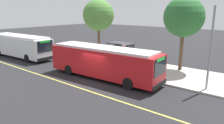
# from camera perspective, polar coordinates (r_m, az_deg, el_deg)

# --- Properties ---
(ground_plane) EXTENTS (120.00, 120.00, 0.00)m
(ground_plane) POSITION_cam_1_polar(r_m,az_deg,el_deg) (19.57, -4.19, -4.97)
(ground_plane) COLOR #232326
(sidewalk_curb) EXTENTS (44.00, 6.40, 0.15)m
(sidewalk_curb) POSITION_cam_1_polar(r_m,az_deg,el_deg) (24.06, 5.65, -1.24)
(sidewalk_curb) COLOR #B7B2A8
(sidewalk_curb) RESTS_ON ground_plane
(lane_stripe_center) EXTENTS (36.00, 0.14, 0.01)m
(lane_stripe_center) POSITION_cam_1_polar(r_m,az_deg,el_deg) (18.13, -9.00, -6.63)
(lane_stripe_center) COLOR #E0D64C
(lane_stripe_center) RESTS_ON ground_plane
(transit_bus_main) EXTENTS (11.39, 3.17, 2.95)m
(transit_bus_main) POSITION_cam_1_polar(r_m,az_deg,el_deg) (19.84, -2.29, 0.18)
(transit_bus_main) COLOR red
(transit_bus_main) RESTS_ON ground_plane
(transit_bus_second) EXTENTS (11.06, 3.16, 2.95)m
(transit_bus_second) POSITION_cam_1_polar(r_m,az_deg,el_deg) (31.32, -23.17, 4.09)
(transit_bus_second) COLOR white
(transit_bus_second) RESTS_ON ground_plane
(bus_shelter) EXTENTS (2.90, 1.60, 2.48)m
(bus_shelter) POSITION_cam_1_polar(r_m,az_deg,el_deg) (24.56, 2.23, 3.53)
(bus_shelter) COLOR #333338
(bus_shelter) RESTS_ON sidewalk_curb
(waiting_bench) EXTENTS (1.60, 0.48, 0.95)m
(waiting_bench) POSITION_cam_1_polar(r_m,az_deg,el_deg) (24.43, 2.95, 0.39)
(waiting_bench) COLOR brown
(waiting_bench) RESTS_ON sidewalk_curb
(route_sign_post) EXTENTS (0.44, 0.08, 2.80)m
(route_sign_post) POSITION_cam_1_polar(r_m,az_deg,el_deg) (21.33, 3.13, 2.06)
(route_sign_post) COLOR #333338
(route_sign_post) RESTS_ON sidewalk_curb
(pedestrian_commuter) EXTENTS (0.24, 0.40, 1.69)m
(pedestrian_commuter) POSITION_cam_1_polar(r_m,az_deg,el_deg) (23.30, 2.01, 0.96)
(pedestrian_commuter) COLOR #282D47
(pedestrian_commuter) RESTS_ON sidewalk_curb
(street_tree_near_shelter) EXTENTS (3.98, 3.98, 7.40)m
(street_tree_near_shelter) POSITION_cam_1_polar(r_m,az_deg,el_deg) (28.20, -3.59, 12.21)
(street_tree_near_shelter) COLOR brown
(street_tree_near_shelter) RESTS_ON sidewalk_curb
(street_tree_upstreet) EXTENTS (3.98, 3.98, 7.38)m
(street_tree_upstreet) POSITION_cam_1_polar(r_m,az_deg,el_deg) (22.80, 18.45, 11.17)
(street_tree_upstreet) COLOR brown
(street_tree_upstreet) RESTS_ON sidewalk_curb
(utility_pole) EXTENTS (0.16, 0.16, 6.40)m
(utility_pole) POSITION_cam_1_polar(r_m,az_deg,el_deg) (17.93, 24.58, 3.14)
(utility_pole) COLOR gray
(utility_pole) RESTS_ON sidewalk_curb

